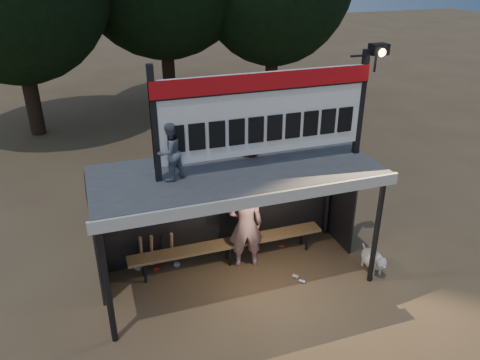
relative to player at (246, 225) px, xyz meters
name	(u,v)px	position (x,y,z in m)	size (l,w,h in m)	color
ground	(237,278)	(-0.31, -0.37, -0.93)	(80.00, 80.00, 0.00)	brown
player	(246,225)	(0.00, 0.00, 0.00)	(0.68, 0.45, 1.86)	silver
child_a	(170,152)	(-1.45, -0.40, 1.88)	(0.48, 0.37, 0.98)	slate
child_b	(250,134)	(0.12, 0.15, 1.81)	(0.41, 0.27, 0.85)	maroon
dugout_shelter	(232,188)	(-0.31, -0.12, 0.92)	(5.10, 2.08, 2.32)	#3F4042
scoreboard_assembly	(268,110)	(0.25, -0.38, 2.39)	(4.10, 0.27, 1.99)	black
bench	(228,244)	(-0.31, 0.18, -0.50)	(4.00, 0.35, 0.48)	olive
dog	(374,259)	(2.30, -1.04, -0.65)	(0.36, 0.81, 0.49)	silver
bats	(157,250)	(-1.70, 0.45, -0.50)	(0.67, 0.35, 0.84)	olive
litter	(223,267)	(-0.48, 0.00, -0.89)	(3.17, 1.57, 0.08)	red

